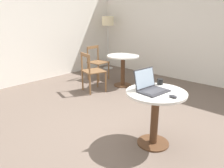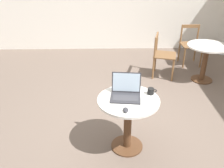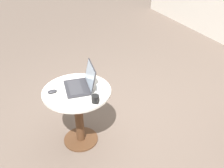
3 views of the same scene
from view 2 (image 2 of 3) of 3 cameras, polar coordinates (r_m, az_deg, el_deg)
The scene contains 9 objects.
ground_plane at distance 3.84m, azimuth 0.77°, elevation -8.30°, with size 16.00×16.00×0.00m, color #66564C.
cafe_table_near at distance 3.07m, azimuth 3.69°, elevation -6.55°, with size 0.74×0.74×0.73m.
cafe_table_mid at distance 5.11m, azimuth 20.70°, elevation 6.25°, with size 0.74×0.74×0.73m.
chair_mid_back at distance 5.87m, azimuth 17.51°, elevation 8.56°, with size 0.44×0.44×0.86m.
chair_mid_left at distance 5.10m, azimuth 11.50°, elevation 6.45°, with size 0.53×0.53×0.86m.
laptop at distance 2.99m, azimuth 3.17°, elevation -1.99°, with size 0.38×0.35×0.26m.
mouse at distance 2.74m, azimuth 3.14°, elevation -5.94°, with size 0.06×0.10×0.03m.
mug at distance 3.08m, azimuth 8.87°, elevation -1.63°, with size 0.11×0.08×0.08m.
drinking_glass at distance 3.14m, azimuth 5.73°, elevation -0.67°, with size 0.06×0.06×0.09m.
Camera 2 is at (-0.12, -3.09, 2.27)m, focal length 40.00 mm.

